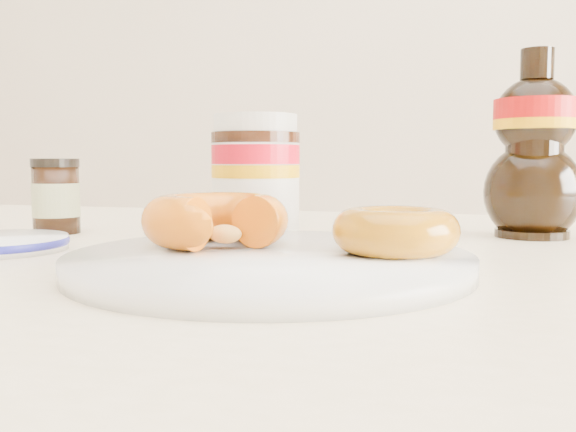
% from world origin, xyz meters
% --- Properties ---
extents(dining_table, '(1.40, 0.90, 0.75)m').
position_xyz_m(dining_table, '(0.00, 0.10, 0.67)').
color(dining_table, '#FFE8C2').
rests_on(dining_table, ground).
extents(plate, '(0.28, 0.28, 0.01)m').
position_xyz_m(plate, '(-0.02, 0.02, 0.76)').
color(plate, white).
rests_on(plate, dining_table).
extents(donut_bitten, '(0.13, 0.13, 0.04)m').
position_xyz_m(donut_bitten, '(-0.07, 0.05, 0.78)').
color(donut_bitten, '#CD550B').
rests_on(donut_bitten, plate).
extents(donut_whole, '(0.12, 0.12, 0.03)m').
position_xyz_m(donut_whole, '(0.06, 0.04, 0.78)').
color(donut_whole, '#9C5D0A').
rests_on(donut_whole, plate).
extents(nutella_jar, '(0.09, 0.09, 0.12)m').
position_xyz_m(nutella_jar, '(-0.09, 0.20, 0.82)').
color(nutella_jar, white).
rests_on(nutella_jar, dining_table).
extents(syrup_bottle, '(0.12, 0.11, 0.19)m').
position_xyz_m(syrup_bottle, '(0.17, 0.28, 0.84)').
color(syrup_bottle, black).
rests_on(syrup_bottle, dining_table).
extents(dark_jar, '(0.05, 0.05, 0.08)m').
position_xyz_m(dark_jar, '(-0.31, 0.19, 0.79)').
color(dark_jar, black).
rests_on(dark_jar, dining_table).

